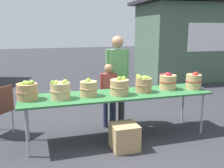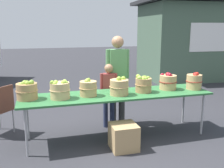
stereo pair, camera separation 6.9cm
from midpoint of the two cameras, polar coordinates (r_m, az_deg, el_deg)
The scene contains 14 objects.
ground_plane at distance 4.48m, azimuth 1.53°, elevation -11.48°, with size 40.00×40.00×0.00m, color #2D2D33.
market_table at distance 4.24m, azimuth 1.59°, elevation -2.60°, with size 3.10×0.76×0.75m.
apple_basket_green_0 at distance 4.07m, azimuth -17.72°, elevation -1.38°, with size 0.33×0.33×0.30m.
apple_basket_green_1 at distance 3.99m, azimuth -10.87°, elevation -1.27°, with size 0.31×0.31×0.30m.
apple_basket_green_2 at distance 4.09m, azimuth -4.76°, elevation -0.88°, with size 0.29×0.29×0.29m.
apple_basket_green_3 at distance 4.14m, azimuth 2.09°, elevation -0.56°, with size 0.32×0.32×0.31m.
apple_basket_green_4 at distance 4.35m, azimuth 7.37°, elevation -0.04°, with size 0.29×0.29×0.30m.
apple_basket_red_0 at distance 4.62m, azimuth 12.62°, elevation 0.53°, with size 0.31×0.31×0.30m.
apple_basket_red_1 at distance 4.76m, azimuth 18.00°, elevation 0.60°, with size 0.28×0.28×0.31m.
vendor_adult at distance 4.81m, azimuth 1.63°, elevation 2.39°, with size 0.44×0.25×1.66m.
child_customer at distance 4.68m, azimuth -0.29°, elevation -1.45°, with size 0.31×0.20×1.18m.
food_kiosk at distance 9.92m, azimuth 16.34°, elevation 9.40°, with size 3.68×3.12×2.74m.
folding_chair at distance 4.76m, azimuth -23.03°, elevation -4.54°, with size 0.56×0.56×0.86m.
produce_crate at distance 4.00m, azimuth 3.08°, elevation -11.48°, with size 0.39×0.39×0.39m, color tan.
Camera 2 is at (-1.21, -3.92, 1.81)m, focal length 41.63 mm.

